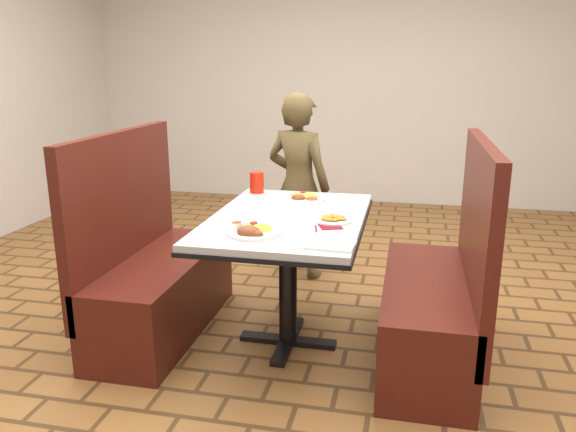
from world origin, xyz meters
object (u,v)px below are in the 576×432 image
Objects in this scene: dining_table at (288,233)px; red_tumbler at (257,182)px; plantain_plate at (333,220)px; booth_bench_right at (436,302)px; far_dinner_plate at (304,196)px; booth_bench_left at (155,278)px; diner_person at (298,186)px; near_dinner_plate at (253,228)px.

red_tumbler reaches higher than dining_table.
plantain_plate reaches higher than dining_table.
booth_bench_right is 0.98m from far_dinner_plate.
dining_table is at bearing 166.61° from plantain_plate.
booth_bench_left reaches higher than far_dinner_plate.
diner_person is 5.20× the size of near_dinner_plate.
booth_bench_right is 6.41× the size of plantain_plate.
booth_bench_right is 4.63× the size of near_dinner_plate.
booth_bench_right is (0.80, 0.00, -0.32)m from dining_table.
diner_person is 10.29× the size of red_tumbler.
near_dinner_plate is at bearing -98.73° from far_dinner_plate.
far_dinner_plate is (0.18, -0.71, 0.10)m from diner_person.
dining_table is at bearing 180.00° from booth_bench_right.
booth_bench_left reaches higher than red_tumbler.
far_dinner_plate is at bearing 81.27° from near_dinner_plate.
dining_table is at bearing -58.38° from red_tumbler.
near_dinner_plate reaches higher than far_dinner_plate.
booth_bench_left is 0.85m from red_tumbler.
near_dinner_plate is at bearing -158.34° from booth_bench_right.
booth_bench_right is at bearing -24.54° from red_tumbler.
booth_bench_right reaches higher than dining_table.
diner_person is at bearing 98.40° from dining_table.
plantain_plate is at bearing -3.27° from booth_bench_left.
diner_person reaches higher than far_dinner_plate.
near_dinner_plate is 0.89m from red_tumbler.
booth_bench_right is at bearing 0.00° from booth_bench_left.
red_tumbler reaches higher than near_dinner_plate.
dining_table is 0.62m from red_tumbler.
red_tumbler is at bearing 159.05° from far_dinner_plate.
red_tumbler is at bearing 155.46° from booth_bench_right.
booth_bench_right is at bearing 6.26° from plantain_plate.
booth_bench_left is 4.63× the size of near_dinner_plate.
booth_bench_right reaches higher than red_tumbler.
red_tumbler is at bearing 121.62° from dining_table.
near_dinner_plate is (0.70, -0.35, 0.45)m from booth_bench_left.
plantain_plate is 1.43× the size of red_tumbler.
far_dinner_plate is at bearing -20.95° from red_tumbler.
dining_table is 0.90× the size of diner_person.
far_dinner_plate is 0.36m from red_tumbler.
booth_bench_right reaches higher than near_dinner_plate.
booth_bench_left is at bearing -133.80° from red_tumbler.
booth_bench_left is at bearing 176.73° from plantain_plate.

